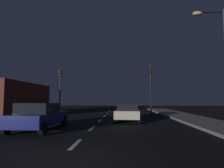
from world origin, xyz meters
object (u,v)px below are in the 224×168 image
at_px(traffic_signal_left, 60,83).
at_px(street_lamp_right, 221,55).
at_px(car_adjacent_lane, 39,116).
at_px(traffic_signal_right, 151,80).
at_px(car_stopped_ahead, 128,112).

distance_m(traffic_signal_left, street_lamp_right, 15.27).
height_order(traffic_signal_left, car_adjacent_lane, traffic_signal_left).
bearing_deg(car_adjacent_lane, traffic_signal_right, 51.76).
xyz_separation_m(car_stopped_ahead, street_lamp_right, (5.29, -3.64, 3.49)).
height_order(traffic_signal_left, street_lamp_right, street_lamp_right).
bearing_deg(traffic_signal_left, car_adjacent_lane, -77.44).
distance_m(traffic_signal_right, car_adjacent_lane, 12.66).
distance_m(traffic_signal_left, car_stopped_ahead, 9.25).
xyz_separation_m(traffic_signal_right, street_lamp_right, (2.69, -8.80, 0.47)).
bearing_deg(car_adjacent_lane, street_lamp_right, 4.74).
distance_m(traffic_signal_left, traffic_signal_right, 9.77).
distance_m(car_stopped_ahead, car_adjacent_lane, 6.73).
relative_size(traffic_signal_right, car_adjacent_lane, 1.26).
bearing_deg(car_adjacent_lane, car_stopped_ahead, 41.83).
bearing_deg(street_lamp_right, traffic_signal_left, 144.75).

